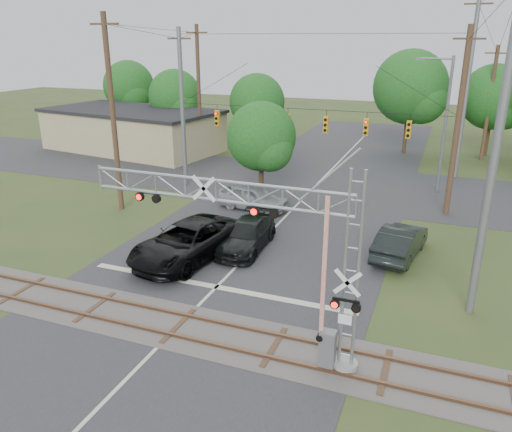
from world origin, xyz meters
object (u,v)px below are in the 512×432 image
at_px(pickup_black, 188,242).
at_px(sedan_silver, 254,197).
at_px(crossing_gantry, 265,241).
at_px(commercial_building, 133,130).
at_px(car_dark, 246,235).
at_px(streetlight, 443,118).
at_px(traffic_signal_span, 320,118).

distance_m(pickup_black, sedan_silver, 8.60).
bearing_deg(crossing_gantry, pickup_black, 136.15).
bearing_deg(sedan_silver, commercial_building, 60.65).
relative_size(pickup_black, sedan_silver, 1.43).
bearing_deg(crossing_gantry, commercial_building, 131.24).
xyz_separation_m(car_dark, streetlight, (8.98, 14.89, 4.61)).
relative_size(crossing_gantry, commercial_building, 0.54).
relative_size(traffic_signal_span, streetlight, 2.01).
relative_size(car_dark, streetlight, 0.55).
xyz_separation_m(traffic_signal_span, pickup_black, (-3.62, -12.17, -4.71)).
xyz_separation_m(crossing_gantry, traffic_signal_span, (-2.83, 18.36, 1.32)).
height_order(traffic_signal_span, car_dark, traffic_signal_span).
relative_size(crossing_gantry, streetlight, 1.03).
xyz_separation_m(pickup_black, streetlight, (11.27, 17.22, 4.43)).
height_order(sedan_silver, streetlight, streetlight).
bearing_deg(pickup_black, car_dark, 55.83).
xyz_separation_m(crossing_gantry, car_dark, (-4.16, 8.52, -3.58)).
xyz_separation_m(crossing_gantry, streetlight, (4.82, 23.41, 1.03)).
height_order(pickup_black, sedan_silver, pickup_black).
relative_size(crossing_gantry, sedan_silver, 2.08).
distance_m(car_dark, commercial_building, 27.93).
bearing_deg(streetlight, crossing_gantry, -101.64).
bearing_deg(car_dark, pickup_black, -136.79).
distance_m(pickup_black, commercial_building, 28.07).
relative_size(traffic_signal_span, pickup_black, 2.82).
relative_size(commercial_building, streetlight, 1.93).
relative_size(sedan_silver, streetlight, 0.50).
xyz_separation_m(car_dark, sedan_silver, (-2.04, 6.26, 0.04)).
bearing_deg(commercial_building, streetlight, -0.01).
distance_m(crossing_gantry, car_dark, 10.13).
bearing_deg(traffic_signal_span, streetlight, 33.42).
relative_size(traffic_signal_span, sedan_silver, 4.04).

